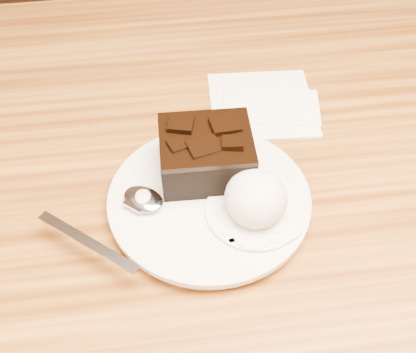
{
  "coord_description": "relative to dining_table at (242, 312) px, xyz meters",
  "views": [
    {
      "loc": [
        -0.12,
        -0.44,
        1.23
      ],
      "look_at": [
        -0.07,
        -0.05,
        0.79
      ],
      "focal_mm": 47.54,
      "sensor_mm": 36.0,
      "label": 1
    }
  ],
  "objects": [
    {
      "name": "crumb_a",
      "position": [
        -0.05,
        -0.13,
        0.4
      ],
      "size": [
        0.01,
        0.01,
        0.0
      ],
      "primitive_type": "cube",
      "rotation": [
        0.0,
        0.0,
        0.11
      ],
      "color": "black",
      "rests_on": "plate"
    },
    {
      "name": "melt_puddle",
      "position": [
        -0.02,
        -0.09,
        0.39
      ],
      "size": [
        0.1,
        0.1,
        0.0
      ],
      "primitive_type": "cylinder",
      "color": "white",
      "rests_on": "plate"
    },
    {
      "name": "crumb_b",
      "position": [
        -0.05,
        -0.12,
        0.39
      ],
      "size": [
        0.01,
        0.01,
        0.0
      ],
      "primitive_type": "cube",
      "rotation": [
        0.0,
        0.0,
        0.3
      ],
      "color": "black",
      "rests_on": "plate"
    },
    {
      "name": "napkin",
      "position": [
        0.03,
        0.1,
        0.38
      ],
      "size": [
        0.14,
        0.14,
        0.01
      ],
      "primitive_type": "cube",
      "rotation": [
        0.0,
        0.0,
        -0.06
      ],
      "color": "white",
      "rests_on": "dining_table"
    },
    {
      "name": "plate",
      "position": [
        -0.07,
        -0.06,
        0.38
      ],
      "size": [
        0.22,
        0.22,
        0.02
      ],
      "primitive_type": "cylinder",
      "color": "white",
      "rests_on": "dining_table"
    },
    {
      "name": "ice_cream_scoop",
      "position": [
        -0.02,
        -0.09,
        0.42
      ],
      "size": [
        0.07,
        0.07,
        0.05
      ],
      "primitive_type": "ellipsoid",
      "color": "white",
      "rests_on": "plate"
    },
    {
      "name": "dining_table",
      "position": [
        0.0,
        0.0,
        0.0
      ],
      "size": [
        1.2,
        0.8,
        0.75
      ],
      "primitive_type": null,
      "color": "#5F320E",
      "rests_on": "floor"
    },
    {
      "name": "brownie",
      "position": [
        -0.06,
        -0.02,
        0.42
      ],
      "size": [
        0.1,
        0.09,
        0.05
      ],
      "primitive_type": "cube",
      "rotation": [
        0.0,
        0.0,
        -0.03
      ],
      "color": "black",
      "rests_on": "plate"
    },
    {
      "name": "spoon",
      "position": [
        -0.14,
        -0.06,
        0.4
      ],
      "size": [
        0.16,
        0.15,
        0.01
      ],
      "primitive_type": null,
      "rotation": [
        0.0,
        0.0,
        0.87
      ],
      "color": "silver",
      "rests_on": "plate"
    }
  ]
}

